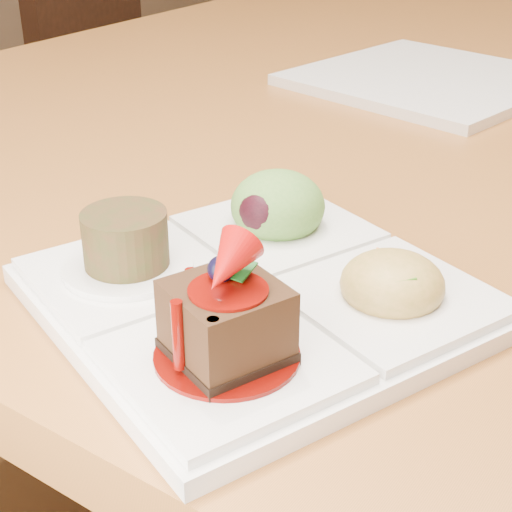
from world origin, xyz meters
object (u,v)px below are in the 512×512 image
Objects in this scene: chair_left at (129,51)px; second_plate at (429,79)px; dining_table at (449,90)px; sampler_plate at (259,278)px.

second_plate is (0.95, -0.49, 0.18)m from chair_left.
dining_table is 0.24m from second_plate.
dining_table is at bearing 124.13° from sampler_plate.
dining_table is 5.99× the size of sampler_plate.
second_plate is (0.06, -0.22, 0.07)m from dining_table.
sampler_plate is 1.12× the size of second_plate.
sampler_plate is (1.07, -1.02, 0.20)m from chair_left.
chair_left is 3.36× the size of sampler_plate.
second_plate is at bearing -75.59° from dining_table.
chair_left is 1.49m from sampler_plate.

